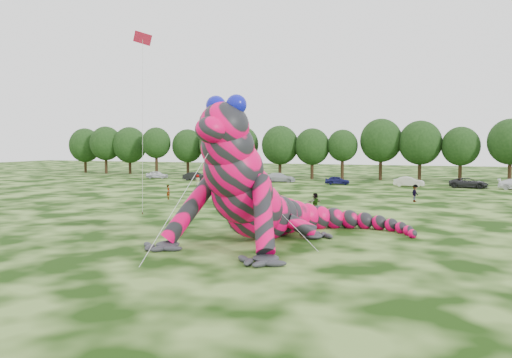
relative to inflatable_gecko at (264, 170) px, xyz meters
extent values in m
plane|color=#16330A|center=(-5.70, -2.12, -4.56)|extent=(240.00, 240.00, 0.00)
cube|color=#BB1734|center=(-12.20, 4.80, 10.31)|extent=(1.57, 0.95, 1.17)
cylinder|color=silver|center=(-13.01, 5.83, 2.88)|extent=(0.02, 0.02, 15.10)
cylinder|color=#382314|center=(-13.81, 6.85, -4.44)|extent=(0.08, 0.08, 0.24)
imported|color=white|center=(-36.51, 46.99, -3.89)|extent=(4.11, 2.16, 1.33)
imported|color=black|center=(-27.69, 44.76, -3.86)|extent=(4.39, 1.88, 1.41)
imported|color=maroon|center=(-18.35, 47.84, -3.87)|extent=(5.21, 2.94, 1.37)
imported|color=#B6BAC1|center=(-13.24, 46.26, -3.81)|extent=(5.32, 2.56, 1.50)
imported|color=#16174F|center=(-3.53, 44.76, -3.92)|extent=(3.95, 2.12, 1.28)
imported|color=beige|center=(6.99, 44.55, -3.84)|extent=(4.34, 1.52, 1.43)
imported|color=#242426|center=(15.03, 44.93, -3.84)|extent=(5.43, 2.91, 1.45)
imported|color=gray|center=(-22.24, 34.64, -3.70)|extent=(0.88, 0.61, 1.72)
imported|color=gray|center=(-17.52, 17.92, -3.74)|extent=(0.59, 0.70, 1.65)
imported|color=gray|center=(8.61, 24.90, -3.62)|extent=(1.07, 1.38, 1.88)
imported|color=gray|center=(0.31, 13.47, -3.68)|extent=(1.29, 1.67, 1.76)
camera|label=1|loc=(10.64, -31.05, 1.73)|focal=35.00mm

